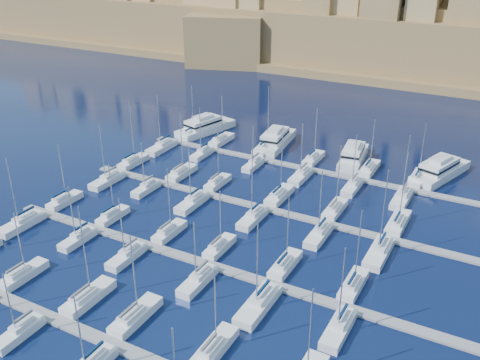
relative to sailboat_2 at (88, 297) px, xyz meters
The scene contains 51 objects.
ground 30.42m from the sailboat_2, 69.38° to the left, with size 600.00×600.00×0.00m, color black.
pontoon_near 12.07m from the sailboat_2, 27.35° to the right, with size 84.00×2.00×0.40m, color slate.
pontoon_mid_near 19.65m from the sailboat_2, 56.95° to the left, with size 84.00×2.00×0.40m, color slate.
pontoon_mid_far 39.93m from the sailboat_2, 74.44° to the left, with size 84.00×2.00×0.40m, color slate.
pontoon_far 61.40m from the sailboat_2, 79.95° to the left, with size 84.00×2.00×0.40m, color slate.
sailboat_1 13.14m from the sailboat_2, behind, with size 2.51×8.35×11.76m.
sailboat_2 is the anchor object (origin of this frame).
sailboat_3 8.86m from the sailboat_2, ahead, with size 2.77×9.23×13.99m.
sailboat_4 21.91m from the sailboat_2, ahead, with size 2.64×8.79×13.00m.
sailboat_8 10.59m from the sailboat_2, 105.59° to the right, with size 2.26×7.52×10.89m.
sailboat_12 33.75m from the sailboat_2, 140.67° to the left, with size 2.42×8.06×12.82m.
sailboat_13 25.01m from the sailboat_2, 122.39° to the left, with size 2.26×7.52×11.49m.
sailboat_14 21.38m from the sailboat_2, 91.16° to the left, with size 2.41×8.04×13.35m.
sailboat_15 23.55m from the sailboat_2, 64.61° to the left, with size 2.35×7.83×11.49m.
sailboat_16 31.06m from the sailboat_2, 44.27° to the left, with size 2.60×8.66×13.44m.
sailboat_17 40.06m from the sailboat_2, 32.73° to the left, with size 2.59×8.62×13.74m.
sailboat_18 28.35m from the sailboat_2, 157.65° to the left, with size 2.88×9.60×14.41m.
sailboat_19 17.64m from the sailboat_2, 138.34° to the left, with size 2.30×7.67×11.39m.
sailboat_20 11.65m from the sailboat_2, 100.10° to the left, with size 2.46×8.20×12.04m.
sailboat_21 16.56m from the sailboat_2, 43.09° to the left, with size 2.55×8.51×11.65m.
sailboat_22 25.28m from the sailboat_2, 24.46° to the left, with size 3.07×10.23×14.75m.
sailboat_23 36.70m from the sailboat_2, 17.64° to the left, with size 2.67×8.90×14.26m.
sailboat_24 51.19m from the sailboat_2, 121.24° to the left, with size 2.65×8.83×15.34m.
sailboat_25 45.77m from the sailboat_2, 106.47° to the left, with size 2.72×9.08×14.95m.
sailboat_26 43.46m from the sailboat_2, 94.35° to the left, with size 2.39×7.96×12.63m.
sailboat_27 45.39m from the sailboat_2, 75.93° to the left, with size 2.81×9.37×13.99m.
sailboat_28 49.44m from the sailboat_2, 62.22° to the left, with size 2.63×8.77×14.18m.
sailboat_29 56.44m from the sailboat_2, 51.50° to the left, with size 2.90×9.66×14.97m.
sailboat_30 41.37m from the sailboat_2, 127.12° to the left, with size 2.75×9.17×13.94m.
sailboat_31 36.98m from the sailboat_2, 114.04° to the left, with size 2.27×7.58×11.42m.
sailboat_32 33.13m from the sailboat_2, 95.18° to the left, with size 2.75×9.17×13.48m.
sailboat_33 34.77m from the sailboat_2, 72.38° to the left, with size 2.66×8.87×15.12m.
sailboat_34 40.81m from the sailboat_2, 54.39° to the left, with size 2.64×8.79×13.80m.
sailboat_35 47.58m from the sailboat_2, 43.09° to the left, with size 3.05×10.15×16.54m.
sailboat_36 70.27m from the sailboat_2, 110.32° to the left, with size 2.73×9.11×14.16m.
sailboat_37 67.73m from the sailboat_2, 103.20° to the left, with size 2.76×9.18×12.72m.
sailboat_38 66.67m from the sailboat_2, 92.41° to the left, with size 3.17×10.55×16.61m.
sailboat_39 66.49m from the sailboat_2, 81.32° to the left, with size 2.63×8.76×13.42m.
sailboat_40 70.07m from the sailboat_2, 70.49° to the left, with size 2.82×9.41×12.66m.
sailboat_41 74.33m from the sailboat_2, 62.55° to the left, with size 2.77×9.24×13.81m.
sailboat_42 60.50m from the sailboat_2, 115.54° to the left, with size 2.99×9.98×14.66m.
sailboat_43 57.63m from the sailboat_2, 105.00° to the left, with size 2.34×7.79×12.84m.
sailboat_44 55.75m from the sailboat_2, 90.91° to the left, with size 2.29×7.63×10.70m.
sailboat_45 56.23m from the sailboat_2, 78.43° to the left, with size 2.69×8.97×13.32m.
sailboat_46 59.87m from the sailboat_2, 67.44° to the left, with size 2.57×8.57×12.83m.
sailboat_47 64.17m from the sailboat_2, 58.54° to the left, with size 2.91×9.69×14.74m.
motor_yacht_a 74.38m from the sailboat_2, 108.31° to the left, with size 9.84×18.75×5.25m.
motor_yacht_b 70.56m from the sailboat_2, 91.75° to the left, with size 7.19×18.27×5.25m.
motor_yacht_c 72.14m from the sailboat_2, 75.18° to the left, with size 6.92×16.67×5.25m.
motor_yacht_d 80.26m from the sailboat_2, 61.76° to the left, with size 10.81×18.96×5.25m.
fortified_city 184.55m from the sailboat_2, 86.72° to the left, with size 460.00×108.95×59.52m.
Camera 1 is at (39.63, -74.31, 50.07)m, focal length 40.00 mm.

